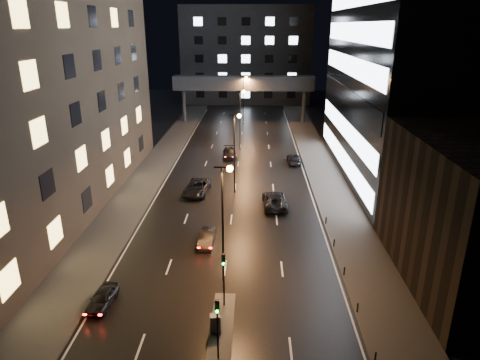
{
  "coord_description": "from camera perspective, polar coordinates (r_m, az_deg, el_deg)",
  "views": [
    {
      "loc": [
        2.44,
        -22.67,
        20.14
      ],
      "look_at": [
        0.91,
        21.75,
        4.0
      ],
      "focal_mm": 32.0,
      "sensor_mm": 36.0,
      "label": 1
    }
  ],
  "objects": [
    {
      "name": "utility_cabinet",
      "position": [
        31.02,
        -3.32,
        -18.57
      ],
      "size": [
        0.79,
        0.68,
        1.38
      ],
      "primitive_type": "cube",
      "rotation": [
        0.0,
        0.0,
        0.16
      ],
      "color": "#444446",
      "rests_on": "median_island"
    },
    {
      "name": "car_away_d",
      "position": [
        68.93,
        -1.39,
        3.59
      ],
      "size": [
        2.54,
        5.18,
        1.45
      ],
      "primitive_type": "imported",
      "rotation": [
        0.0,
        0.0,
        0.11
      ],
      "color": "black",
      "rests_on": "ground"
    },
    {
      "name": "streetlight_near",
      "position": [
        33.65,
        -2.08,
        -3.98
      ],
      "size": [
        1.45,
        0.5,
        10.15
      ],
      "color": "black",
      "rests_on": "ground"
    },
    {
      "name": "traffic_signal_far",
      "position": [
        27.65,
        -3.03,
        -18.14
      ],
      "size": [
        0.28,
        0.34,
        4.4
      ],
      "color": "black",
      "rests_on": "median_island"
    },
    {
      "name": "bollard_row",
      "position": [
        36.04,
        14.5,
        -13.88
      ],
      "size": [
        0.12,
        25.12,
        0.9
      ],
      "color": "black",
      "rests_on": "ground"
    },
    {
      "name": "streetlight_far",
      "position": [
        91.72,
        0.54,
        11.4
      ],
      "size": [
        1.45,
        0.5,
        10.15
      ],
      "color": "black",
      "rests_on": "ground"
    },
    {
      "name": "car_toward_b",
      "position": [
        66.67,
        7.21,
        2.84
      ],
      "size": [
        2.02,
        4.83,
        1.39
      ],
      "primitive_type": "imported",
      "rotation": [
        0.0,
        0.0,
        3.15
      ],
      "color": "black",
      "rests_on": "ground"
    },
    {
      "name": "sidewalk_right",
      "position": [
        61.89,
        11.22,
        0.64
      ],
      "size": [
        5.0,
        110.0,
        0.15
      ],
      "primitive_type": "cube",
      "color": "#383533",
      "rests_on": "ground"
    },
    {
      "name": "building_left",
      "position": [
        52.92,
        -27.55,
        17.69
      ],
      "size": [
        15.0,
        48.0,
        40.0
      ],
      "primitive_type": "cube",
      "color": "#2D2319",
      "rests_on": "ground"
    },
    {
      "name": "median_island",
      "position": [
        31.88,
        -2.45,
        -19.08
      ],
      "size": [
        1.6,
        8.0,
        0.15
      ],
      "primitive_type": "cube",
      "color": "#383533",
      "rests_on": "ground"
    },
    {
      "name": "ground",
      "position": [
        65.88,
        -0.24,
        2.15
      ],
      "size": [
        160.0,
        160.0,
        0.0
      ],
      "primitive_type": "plane",
      "color": "black",
      "rests_on": "ground"
    },
    {
      "name": "sidewalk_left",
      "position": [
        62.86,
        -11.88,
        0.9
      ],
      "size": [
        5.0,
        110.0,
        0.15
      ],
      "primitive_type": "cube",
      "color": "#383533",
      "rests_on": "ground"
    },
    {
      "name": "building_far",
      "position": [
        120.94,
        0.85,
        16.33
      ],
      "size": [
        34.0,
        14.0,
        25.0
      ],
      "primitive_type": "cube",
      "color": "#333335",
      "rests_on": "ground"
    },
    {
      "name": "car_toward_a",
      "position": [
        50.35,
        4.65,
        -2.69
      ],
      "size": [
        2.94,
        5.92,
        1.61
      ],
      "primitive_type": "imported",
      "rotation": [
        0.0,
        0.0,
        3.19
      ],
      "color": "black",
      "rests_on": "ground"
    },
    {
      "name": "streetlight_mid_a",
      "position": [
        52.53,
        -0.58,
        4.9
      ],
      "size": [
        1.45,
        0.5,
        10.15
      ],
      "color": "black",
      "rests_on": "ground"
    },
    {
      "name": "building_right_glass",
      "position": [
        62.91,
        24.63,
        20.44
      ],
      "size": [
        20.0,
        36.0,
        45.0
      ],
      "primitive_type": "cube",
      "color": "black",
      "rests_on": "ground"
    },
    {
      "name": "car_away_c",
      "position": [
        54.27,
        -5.75,
        -1.0
      ],
      "size": [
        3.31,
        6.14,
        1.64
      ],
      "primitive_type": "imported",
      "rotation": [
        0.0,
        0.0,
        -0.1
      ],
      "color": "black",
      "rests_on": "ground"
    },
    {
      "name": "streetlight_mid_b",
      "position": [
        72.01,
        0.12,
        9.04
      ],
      "size": [
        1.45,
        0.5,
        10.15
      ],
      "color": "black",
      "rests_on": "ground"
    },
    {
      "name": "skybridge",
      "position": [
        93.45,
        0.47,
        12.7
      ],
      "size": [
        30.0,
        3.0,
        10.0
      ],
      "color": "#333335",
      "rests_on": "ground"
    },
    {
      "name": "car_away_b",
      "position": [
        42.06,
        -4.43,
        -7.71
      ],
      "size": [
        1.57,
        4.04,
        1.31
      ],
      "primitive_type": "imported",
      "rotation": [
        0.0,
        0.0,
        -0.05
      ],
      "color": "black",
      "rests_on": "ground"
    },
    {
      "name": "car_away_a",
      "position": [
        35.24,
        -17.88,
        -14.75
      ],
      "size": [
        1.8,
        3.86,
        1.28
      ],
      "primitive_type": "imported",
      "rotation": [
        0.0,
        0.0,
        -0.08
      ],
      "color": "black",
      "rests_on": "ground"
    },
    {
      "name": "building_right_low",
      "position": [
        38.88,
        28.73,
        -3.97
      ],
      "size": [
        10.0,
        18.0,
        12.0
      ],
      "primitive_type": "cube",
      "color": "black",
      "rests_on": "ground"
    },
    {
      "name": "traffic_signal_near",
      "position": [
        32.14,
        -2.19,
        -12.09
      ],
      "size": [
        0.28,
        0.34,
        4.4
      ],
      "color": "black",
      "rests_on": "median_island"
    }
  ]
}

